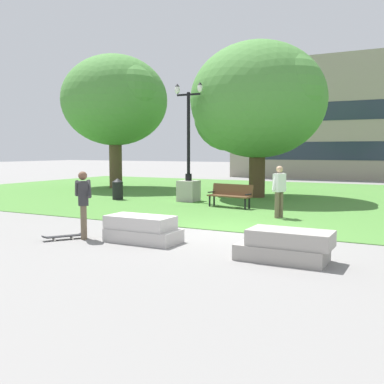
{
  "coord_description": "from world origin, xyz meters",
  "views": [
    {
      "loc": [
        4.75,
        -11.25,
        2.23
      ],
      "look_at": [
        -0.39,
        -1.4,
        1.2
      ],
      "focal_mm": 42.0,
      "sensor_mm": 36.0,
      "label": 1
    }
  ],
  "objects_px": {
    "skateboard": "(63,236)",
    "park_bench_near_right": "(231,194)",
    "person_bystander_near_lawn": "(279,189)",
    "trash_bin": "(118,189)",
    "concrete_block_left": "(285,246)",
    "person_skateboarder": "(83,201)",
    "lamp_post_right": "(189,178)",
    "concrete_block_center": "(142,229)"
  },
  "relations": [
    {
      "from": "skateboard",
      "to": "park_bench_near_right",
      "type": "height_order",
      "value": "park_bench_near_right"
    },
    {
      "from": "skateboard",
      "to": "person_bystander_near_lawn",
      "type": "height_order",
      "value": "person_bystander_near_lawn"
    },
    {
      "from": "trash_bin",
      "to": "person_bystander_near_lawn",
      "type": "distance_m",
      "value": 8.35
    },
    {
      "from": "trash_bin",
      "to": "park_bench_near_right",
      "type": "bearing_deg",
      "value": -2.42
    },
    {
      "from": "concrete_block_left",
      "to": "trash_bin",
      "type": "height_order",
      "value": "trash_bin"
    },
    {
      "from": "skateboard",
      "to": "trash_bin",
      "type": "distance_m",
      "value": 9.12
    },
    {
      "from": "person_skateboarder",
      "to": "skateboard",
      "type": "bearing_deg",
      "value": -138.71
    },
    {
      "from": "skateboard",
      "to": "park_bench_near_right",
      "type": "distance_m",
      "value": 7.9
    },
    {
      "from": "person_skateboarder",
      "to": "person_bystander_near_lawn",
      "type": "xyz_separation_m",
      "value": [
        3.38,
        5.63,
        0.01
      ]
    },
    {
      "from": "trash_bin",
      "to": "person_bystander_near_lawn",
      "type": "height_order",
      "value": "person_bystander_near_lawn"
    },
    {
      "from": "skateboard",
      "to": "trash_bin",
      "type": "height_order",
      "value": "trash_bin"
    },
    {
      "from": "person_skateboarder",
      "to": "lamp_post_right",
      "type": "height_order",
      "value": "lamp_post_right"
    },
    {
      "from": "concrete_block_center",
      "to": "park_bench_near_right",
      "type": "xyz_separation_m",
      "value": [
        -0.61,
        7.07,
        0.23
      ]
    },
    {
      "from": "person_skateboarder",
      "to": "trash_bin",
      "type": "bearing_deg",
      "value": 121.52
    },
    {
      "from": "concrete_block_left",
      "to": "skateboard",
      "type": "height_order",
      "value": "concrete_block_left"
    },
    {
      "from": "concrete_block_left",
      "to": "person_bystander_near_lawn",
      "type": "relative_size",
      "value": 1.11
    },
    {
      "from": "concrete_block_center",
      "to": "person_skateboarder",
      "type": "relative_size",
      "value": 1.06
    },
    {
      "from": "person_skateboarder",
      "to": "lamp_post_right",
      "type": "distance_m",
      "value": 8.72
    },
    {
      "from": "person_skateboarder",
      "to": "person_bystander_near_lawn",
      "type": "distance_m",
      "value": 6.57
    },
    {
      "from": "lamp_post_right",
      "to": "trash_bin",
      "type": "bearing_deg",
      "value": -163.98
    },
    {
      "from": "person_bystander_near_lawn",
      "to": "trash_bin",
      "type": "bearing_deg",
      "value": 165.83
    },
    {
      "from": "park_bench_near_right",
      "to": "person_bystander_near_lawn",
      "type": "relative_size",
      "value": 1.09
    },
    {
      "from": "person_skateboarder",
      "to": "trash_bin",
      "type": "height_order",
      "value": "person_skateboarder"
    },
    {
      "from": "lamp_post_right",
      "to": "concrete_block_left",
      "type": "bearing_deg",
      "value": -51.59
    },
    {
      "from": "person_skateboarder",
      "to": "park_bench_near_right",
      "type": "xyz_separation_m",
      "value": [
        0.9,
        7.44,
        -0.43
      ]
    },
    {
      "from": "trash_bin",
      "to": "person_bystander_near_lawn",
      "type": "xyz_separation_m",
      "value": [
        8.09,
        -2.04,
        0.48
      ]
    },
    {
      "from": "concrete_block_center",
      "to": "park_bench_near_right",
      "type": "distance_m",
      "value": 7.1
    },
    {
      "from": "lamp_post_right",
      "to": "person_bystander_near_lawn",
      "type": "xyz_separation_m",
      "value": [
        4.93,
        -2.95,
        -0.07
      ]
    },
    {
      "from": "concrete_block_left",
      "to": "skateboard",
      "type": "distance_m",
      "value": 5.57
    },
    {
      "from": "person_skateboarder",
      "to": "skateboard",
      "type": "distance_m",
      "value": 1.02
    },
    {
      "from": "skateboard",
      "to": "park_bench_near_right",
      "type": "bearing_deg",
      "value": 80.6
    },
    {
      "from": "park_bench_near_right",
      "to": "lamp_post_right",
      "type": "relative_size",
      "value": 0.36
    },
    {
      "from": "concrete_block_center",
      "to": "skateboard",
      "type": "xyz_separation_m",
      "value": [
        -1.9,
        -0.7,
        -0.22
      ]
    },
    {
      "from": "trash_bin",
      "to": "skateboard",
      "type": "bearing_deg",
      "value": -61.65
    },
    {
      "from": "concrete_block_left",
      "to": "trash_bin",
      "type": "distance_m",
      "value": 12.44
    },
    {
      "from": "park_bench_near_right",
      "to": "trash_bin",
      "type": "height_order",
      "value": "trash_bin"
    },
    {
      "from": "concrete_block_center",
      "to": "person_skateboarder",
      "type": "height_order",
      "value": "person_skateboarder"
    },
    {
      "from": "person_skateboarder",
      "to": "skateboard",
      "type": "xyz_separation_m",
      "value": [
        -0.38,
        -0.34,
        -0.89
      ]
    },
    {
      "from": "person_skateboarder",
      "to": "trash_bin",
      "type": "relative_size",
      "value": 1.78
    },
    {
      "from": "concrete_block_center",
      "to": "lamp_post_right",
      "type": "distance_m",
      "value": 8.8
    },
    {
      "from": "skateboard",
      "to": "person_bystander_near_lawn",
      "type": "relative_size",
      "value": 0.56
    },
    {
      "from": "concrete_block_center",
      "to": "person_skateboarder",
      "type": "bearing_deg",
      "value": -166.43
    }
  ]
}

